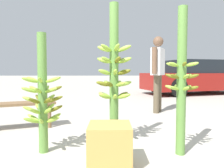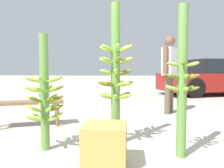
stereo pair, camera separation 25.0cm
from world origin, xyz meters
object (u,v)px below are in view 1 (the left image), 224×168
banana_stalk_right (181,81)px  produce_crate (110,145)px  parked_car (195,77)px  vendor_person (158,68)px  banana_stalk_center (114,74)px  market_bench (18,107)px  banana_stalk_left (43,96)px

banana_stalk_right → produce_crate: size_ratio=3.94×
banana_stalk_right → parked_car: size_ratio=0.37×
vendor_person → produce_crate: vendor_person is taller
banana_stalk_center → market_bench: size_ratio=1.47×
produce_crate → market_bench: bearing=136.9°
banana_stalk_right → market_bench: size_ratio=1.36×
banana_stalk_left → parked_car: parked_car is taller
banana_stalk_center → parked_car: 6.91m
banana_stalk_center → vendor_person: (1.00, 2.11, 0.11)m
banana_stalk_left → banana_stalk_center: bearing=18.4°
banana_stalk_center → banana_stalk_right: (0.73, -0.34, -0.07)m
parked_car → market_bench: bearing=120.9°
market_bench → banana_stalk_center: bearing=-48.1°
banana_stalk_right → produce_crate: (-0.78, -0.30, -0.61)m
banana_stalk_right → produce_crate: 1.03m
banana_stalk_right → parked_car: 6.89m
banana_stalk_right → parked_car: banana_stalk_right is taller
banana_stalk_center → vendor_person: bearing=64.7°
banana_stalk_left → market_bench: bearing=125.4°
banana_stalk_left → produce_crate: size_ratio=3.29×
banana_stalk_left → parked_car: 7.54m
banana_stalk_right → vendor_person: (0.27, 2.45, 0.18)m
market_bench → produce_crate: market_bench is taller
banana_stalk_right → market_bench: 2.53m
banana_stalk_left → banana_stalk_center: size_ratio=0.77×
banana_stalk_right → vendor_person: vendor_person is taller
banana_stalk_center → market_bench: (-1.51, 0.73, -0.54)m
vendor_person → banana_stalk_center: bearing=-178.3°
market_bench → parked_car: 7.20m
parked_car → produce_crate: parked_car is taller
banana_stalk_right → produce_crate: banana_stalk_right is taller
produce_crate → banana_stalk_left: bearing=154.0°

